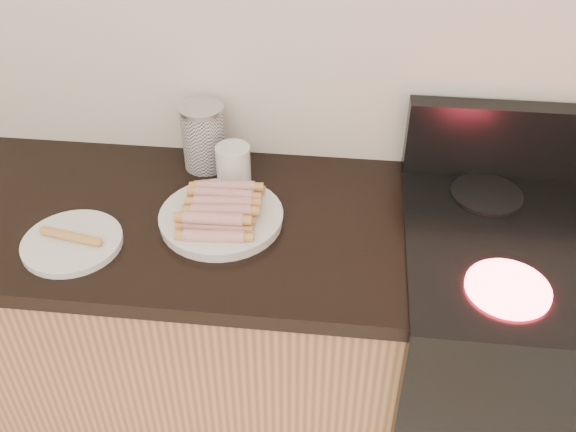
# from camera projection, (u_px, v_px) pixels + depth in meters

# --- Properties ---
(wall_back) EXTENTS (4.00, 0.04, 2.60)m
(wall_back) POSITION_uv_depth(u_px,v_px,m) (254.00, 14.00, 1.56)
(wall_back) COLOR silver
(wall_back) RESTS_ON ground
(cabinet_base) EXTENTS (2.20, 0.59, 0.86)m
(cabinet_base) POSITION_uv_depth(u_px,v_px,m) (17.00, 327.00, 1.92)
(cabinet_base) COLOR #A47347
(cabinet_base) RESTS_ON floor
(stove) EXTENTS (0.76, 0.65, 0.91)m
(stove) POSITION_uv_depth(u_px,v_px,m) (526.00, 369.00, 1.76)
(stove) COLOR black
(stove) RESTS_ON floor
(stove_panel) EXTENTS (0.76, 0.06, 0.20)m
(stove_panel) POSITION_uv_depth(u_px,v_px,m) (555.00, 143.00, 1.64)
(stove_panel) COLOR black
(stove_panel) RESTS_ON stove
(burner_near_left) EXTENTS (0.18, 0.18, 0.01)m
(burner_near_left) POSITION_uv_depth(u_px,v_px,m) (508.00, 288.00, 1.36)
(burner_near_left) COLOR #FF1E2D
(burner_near_left) RESTS_ON stove
(burner_far_left) EXTENTS (0.18, 0.18, 0.01)m
(burner_far_left) POSITION_uv_depth(u_px,v_px,m) (487.00, 194.00, 1.63)
(burner_far_left) COLOR black
(burner_far_left) RESTS_ON stove
(main_plate) EXTENTS (0.35, 0.35, 0.02)m
(main_plate) POSITION_uv_depth(u_px,v_px,m) (221.00, 219.00, 1.56)
(main_plate) COLOR white
(main_plate) RESTS_ON counter_slab
(side_plate) EXTENTS (0.26, 0.26, 0.02)m
(side_plate) POSITION_uv_depth(u_px,v_px,m) (72.00, 243.00, 1.49)
(side_plate) COLOR silver
(side_plate) RESTS_ON counter_slab
(hotdog_pile) EXTENTS (0.14, 0.22, 0.06)m
(hotdog_pile) POSITION_uv_depth(u_px,v_px,m) (220.00, 207.00, 1.54)
(hotdog_pile) COLOR brown
(hotdog_pile) RESTS_ON main_plate
(plain_sausages) EXTENTS (0.14, 0.05, 0.02)m
(plain_sausages) POSITION_uv_depth(u_px,v_px,m) (71.00, 236.00, 1.48)
(plain_sausages) COLOR #DE8E53
(plain_sausages) RESTS_ON side_plate
(canister) EXTENTS (0.12, 0.12, 0.18)m
(canister) POSITION_uv_depth(u_px,v_px,m) (203.00, 137.00, 1.70)
(canister) COLOR white
(canister) RESTS_ON counter_slab
(mug) EXTENTS (0.11, 0.11, 0.11)m
(mug) POSITION_uv_depth(u_px,v_px,m) (233.00, 166.00, 1.66)
(mug) COLOR white
(mug) RESTS_ON counter_slab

